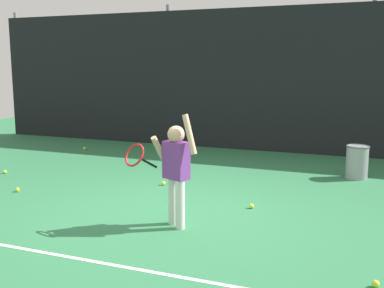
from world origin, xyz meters
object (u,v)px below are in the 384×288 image
object	(u,v)px
tennis_ball_4	(251,206)
tennis_ball_7	(17,190)
tennis_ball_1	(5,172)
tennis_ball_5	(163,183)
tennis_ball_0	(84,148)
tennis_ball_2	(179,164)
ball_hopper	(357,162)
tennis_player	(174,166)
tennis_ball_3	(376,284)

from	to	relation	value
tennis_ball_4	tennis_ball_7	distance (m)	3.53
tennis_ball_1	tennis_ball_5	bearing A→B (deg)	5.83
tennis_ball_0	tennis_ball_5	distance (m)	3.71
tennis_ball_0	tennis_ball_2	bearing A→B (deg)	-15.49
ball_hopper	tennis_ball_2	xyz separation A→B (m)	(-3.18, -0.17, -0.26)
tennis_ball_1	tennis_player	bearing A→B (deg)	-19.59
tennis_ball_2	tennis_ball_3	distance (m)	5.26
tennis_ball_5	tennis_ball_0	bearing A→B (deg)	143.82
tennis_ball_3	tennis_ball_7	xyz separation A→B (m)	(-5.06, 1.29, 0.00)
tennis_ball_7	tennis_ball_3	bearing A→B (deg)	-14.30
tennis_ball_7	tennis_ball_2	bearing A→B (deg)	59.66
tennis_player	ball_hopper	size ratio (longest dim) A/B	2.40
tennis_ball_0	tennis_ball_1	world-z (taller)	same
tennis_ball_1	tennis_ball_3	world-z (taller)	same
tennis_ball_0	tennis_ball_3	xyz separation A→B (m)	(6.17, -4.65, 0.00)
tennis_player	tennis_ball_3	world-z (taller)	tennis_player
tennis_ball_2	tennis_ball_4	xyz separation A→B (m)	(1.96, -2.13, 0.00)
tennis_ball_2	tennis_ball_5	bearing A→B (deg)	-76.67
tennis_ball_3	tennis_ball_5	bearing A→B (deg)	142.20
tennis_ball_2	tennis_ball_7	xyz separation A→B (m)	(-1.54, -2.63, 0.00)
ball_hopper	tennis_ball_5	distance (m)	3.28
tennis_ball_0	tennis_ball_3	world-z (taller)	same
tennis_ball_4	tennis_ball_7	size ratio (longest dim) A/B	1.00
tennis_player	tennis_ball_5	distance (m)	2.05
tennis_ball_2	tennis_ball_3	world-z (taller)	same
tennis_ball_0	tennis_ball_5	size ratio (longest dim) A/B	1.00
tennis_ball_2	tennis_ball_7	world-z (taller)	same
ball_hopper	tennis_ball_1	bearing A→B (deg)	-161.55
tennis_player	tennis_ball_3	xyz separation A→B (m)	(2.23, -0.78, -0.69)
tennis_ball_2	tennis_ball_4	bearing A→B (deg)	-47.34
tennis_ball_5	tennis_ball_7	xyz separation A→B (m)	(-1.88, -1.17, 0.00)
ball_hopper	tennis_ball_0	xyz separation A→B (m)	(-5.83, 0.56, -0.26)
tennis_ball_7	tennis_ball_0	bearing A→B (deg)	108.31
tennis_ball_2	tennis_ball_5	world-z (taller)	same
ball_hopper	tennis_ball_3	world-z (taller)	ball_hopper
tennis_ball_2	tennis_player	bearing A→B (deg)	-67.73
ball_hopper	tennis_ball_7	bearing A→B (deg)	-149.32
tennis_player	tennis_ball_7	world-z (taller)	tennis_player
ball_hopper	tennis_ball_2	world-z (taller)	ball_hopper
tennis_ball_7	tennis_player	bearing A→B (deg)	-10.27
ball_hopper	tennis_ball_4	size ratio (longest dim) A/B	8.52
tennis_ball_3	tennis_player	bearing A→B (deg)	160.81
tennis_ball_1	tennis_ball_7	xyz separation A→B (m)	(1.06, -0.87, 0.00)
tennis_ball_5	tennis_player	bearing A→B (deg)	-60.81
tennis_ball_4	tennis_ball_5	size ratio (longest dim) A/B	1.00
tennis_ball_4	tennis_ball_2	bearing A→B (deg)	132.66
tennis_ball_4	tennis_ball_7	bearing A→B (deg)	-171.83
tennis_player	tennis_ball_5	bearing A→B (deg)	140.32
ball_hopper	tennis_ball_7	distance (m)	5.49
tennis_ball_0	tennis_ball_3	size ratio (longest dim) A/B	1.00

